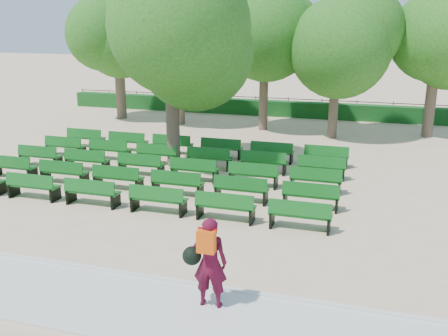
% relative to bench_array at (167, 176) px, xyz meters
% --- Properties ---
extents(ground, '(120.00, 120.00, 0.00)m').
position_rel_bench_array_xyz_m(ground, '(1.11, -0.75, -0.09)').
color(ground, '#D1AE8B').
extents(paving, '(30.00, 2.20, 0.06)m').
position_rel_bench_array_xyz_m(paving, '(1.11, -8.15, -0.06)').
color(paving, silver).
rests_on(paving, ground).
extents(curb, '(30.00, 0.12, 0.10)m').
position_rel_bench_array_xyz_m(curb, '(1.11, -7.00, -0.04)').
color(curb, silver).
rests_on(curb, ground).
extents(hedge, '(26.00, 0.70, 0.90)m').
position_rel_bench_array_xyz_m(hedge, '(1.11, 13.25, 0.36)').
color(hedge, '#134B19').
rests_on(hedge, ground).
extents(fence, '(26.00, 0.10, 1.02)m').
position_rel_bench_array_xyz_m(fence, '(1.11, 13.65, -0.09)').
color(fence, black).
rests_on(fence, ground).
extents(tree_line, '(21.80, 6.80, 7.04)m').
position_rel_bench_array_xyz_m(tree_line, '(1.11, 9.25, -0.09)').
color(tree_line, '#296A1C').
rests_on(tree_line, ground).
extents(bench_array, '(1.74, 0.64, 1.08)m').
position_rel_bench_array_xyz_m(bench_array, '(0.00, 0.00, 0.00)').
color(bench_array, '#105B19').
rests_on(bench_array, ground).
extents(tree_among, '(5.00, 5.00, 6.82)m').
position_rel_bench_array_xyz_m(tree_among, '(-0.40, 1.66, 4.46)').
color(tree_among, brown).
rests_on(tree_among, ground).
extents(person, '(0.89, 0.55, 1.86)m').
position_rel_bench_array_xyz_m(person, '(4.14, -7.68, 0.94)').
color(person, '#490A1F').
rests_on(person, ground).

